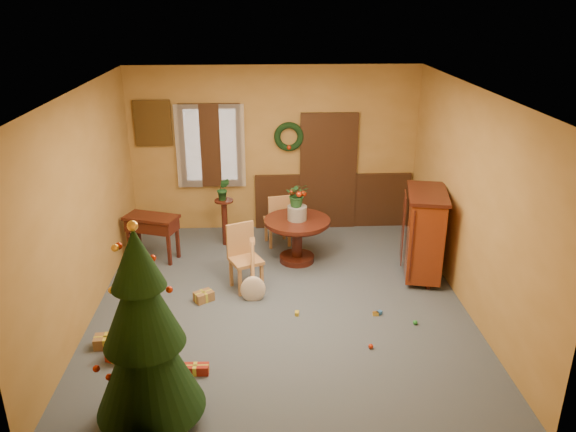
{
  "coord_description": "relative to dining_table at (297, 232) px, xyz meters",
  "views": [
    {
      "loc": [
        -0.23,
        -6.78,
        3.96
      ],
      "look_at": [
        0.12,
        0.4,
        1.13
      ],
      "focal_mm": 35.0,
      "sensor_mm": 36.0,
      "label": 1
    }
  ],
  "objects": [
    {
      "name": "gift_a",
      "position": [
        -2.46,
        -2.24,
        -0.43
      ],
      "size": [
        0.28,
        0.21,
        0.14
      ],
      "color": "brown",
      "rests_on": "floor"
    },
    {
      "name": "toy_e",
      "position": [
        0.94,
        -1.7,
        -0.47
      ],
      "size": [
        0.08,
        0.06,
        0.05
      ],
      "primitive_type": "cube",
      "rotation": [
        0.0,
        0.0,
        -0.08
      ],
      "color": "yellow",
      "rests_on": "floor"
    },
    {
      "name": "chair_far",
      "position": [
        -0.27,
        0.62,
        -0.0
      ],
      "size": [
        0.48,
        0.48,
        0.92
      ],
      "color": "#A37941",
      "rests_on": "floor"
    },
    {
      "name": "chair_near",
      "position": [
        -0.82,
        -0.79,
        0.01
      ],
      "size": [
        0.55,
        0.55,
        0.95
      ],
      "color": "#A37941",
      "rests_on": "floor"
    },
    {
      "name": "toy_c",
      "position": [
        -0.1,
        -1.64,
        -0.47
      ],
      "size": [
        0.06,
        0.09,
        0.05
      ],
      "primitive_type": "cube",
      "rotation": [
        0.0,
        0.0,
        1.41
      ],
      "color": "gold",
      "rests_on": "floor"
    },
    {
      "name": "centerpiece_plant",
      "position": [
        0.0,
        0.0,
        0.63
      ],
      "size": [
        0.35,
        0.3,
        0.38
      ],
      "primitive_type": "imported",
      "color": "#1E4C23",
      "rests_on": "urn"
    },
    {
      "name": "dining_table",
      "position": [
        0.0,
        0.0,
        0.0
      ],
      "size": [
        1.04,
        1.04,
        0.71
      ],
      "color": "black",
      "rests_on": "floor"
    },
    {
      "name": "gift_b",
      "position": [
        -2.26,
        -2.5,
        -0.39
      ],
      "size": [
        0.28,
        0.28,
        0.21
      ],
      "color": "maroon",
      "rests_on": "floor"
    },
    {
      "name": "toy_d",
      "position": [
        0.73,
        -2.44,
        -0.47
      ],
      "size": [
        0.06,
        0.06,
        0.06
      ],
      "primitive_type": "sphere",
      "color": "#B2280B",
      "rests_on": "floor"
    },
    {
      "name": "toy_b",
      "position": [
        1.41,
        -1.94,
        -0.47
      ],
      "size": [
        0.06,
        0.06,
        0.06
      ],
      "primitive_type": "sphere",
      "color": "#258830",
      "rests_on": "floor"
    },
    {
      "name": "sideboard",
      "position": [
        1.84,
        -0.59,
        0.22
      ],
      "size": [
        0.76,
        1.14,
        1.34
      ],
      "color": "#5C220A",
      "rests_on": "floor"
    },
    {
      "name": "toy_a",
      "position": [
        0.99,
        -1.68,
        -0.47
      ],
      "size": [
        0.09,
        0.09,
        0.05
      ],
      "primitive_type": "cube",
      "rotation": [
        0.0,
        0.0,
        0.65
      ],
      "color": "#2A65B7",
      "rests_on": "floor"
    },
    {
      "name": "guitar",
      "position": [
        -0.69,
        -1.21,
        -0.09
      ],
      "size": [
        0.38,
        0.55,
        0.81
      ],
      "primitive_type": null,
      "rotation": [
        -0.49,
        0.0,
        -0.05
      ],
      "color": "beige",
      "rests_on": "floor"
    },
    {
      "name": "gift_c",
      "position": [
        -1.37,
        -1.19,
        -0.43
      ],
      "size": [
        0.31,
        0.29,
        0.14
      ],
      "color": "brown",
      "rests_on": "floor"
    },
    {
      "name": "plant_stand",
      "position": [
        -1.17,
        0.7,
        0.0
      ],
      "size": [
        0.31,
        0.31,
        0.81
      ],
      "color": "black",
      "rests_on": "floor"
    },
    {
      "name": "writing_desk",
      "position": [
        -2.29,
        0.21,
        0.05
      ],
      "size": [
        0.92,
        0.66,
        0.74
      ],
      "color": "black",
      "rests_on": "floor"
    },
    {
      "name": "stand_plant",
      "position": [
        -1.17,
        0.7,
        0.5
      ],
      "size": [
        0.21,
        0.17,
        0.38
      ],
      "primitive_type": "imported",
      "rotation": [
        0.0,
        0.0,
        -0.02
      ],
      "color": "#19471E",
      "rests_on": "plant_stand"
    },
    {
      "name": "gift_d",
      "position": [
        -1.33,
        -2.81,
        -0.45
      ],
      "size": [
        0.31,
        0.13,
        0.11
      ],
      "color": "maroon",
      "rests_on": "floor"
    },
    {
      "name": "urn",
      "position": [
        0.0,
        0.0,
        0.32
      ],
      "size": [
        0.3,
        0.3,
        0.22
      ],
      "primitive_type": "cylinder",
      "color": "slate",
      "rests_on": "dining_table"
    },
    {
      "name": "room_envelope",
      "position": [
        -0.1,
        1.41,
        0.62
      ],
      "size": [
        5.5,
        5.5,
        5.5
      ],
      "color": "#3D4B59",
      "rests_on": "ground"
    },
    {
      "name": "christmas_tree",
      "position": [
        -1.66,
        -3.57,
        0.53
      ],
      "size": [
        1.05,
        1.05,
        2.17
      ],
      "color": "#382111",
      "rests_on": "floor"
    }
  ]
}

